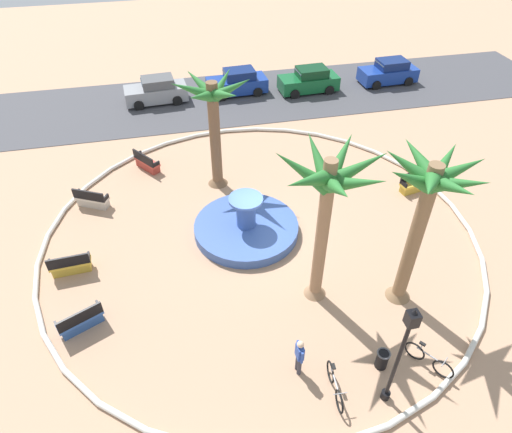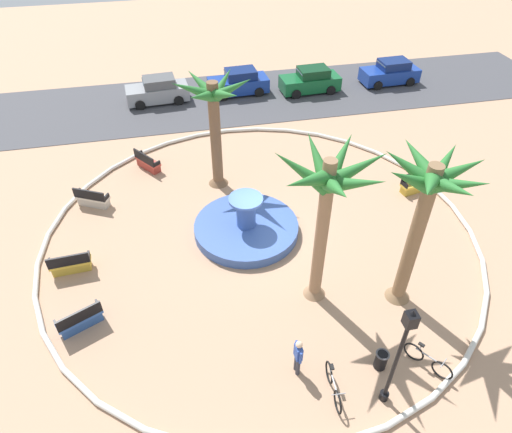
{
  "view_description": "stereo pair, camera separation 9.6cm",
  "coord_description": "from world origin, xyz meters",
  "px_view_note": "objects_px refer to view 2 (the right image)",
  "views": [
    {
      "loc": [
        -3.36,
        -14.44,
        13.43
      ],
      "look_at": [
        -0.17,
        0.09,
        1.0
      ],
      "focal_mm": 31.71,
      "sensor_mm": 36.0,
      "label": 1
    },
    {
      "loc": [
        -3.27,
        -14.47,
        13.43
      ],
      "look_at": [
        -0.17,
        0.09,
        1.0
      ],
      "focal_mm": 31.71,
      "sensor_mm": 36.0,
      "label": 2
    }
  ],
  "objects_px": {
    "palm_tree_mid_plaza": "(328,195)",
    "bench_southwest": "(415,185)",
    "palm_tree_near_fountain": "(214,112)",
    "palm_tree_by_curb": "(427,201)",
    "bench_southeast": "(80,320)",
    "bicycle_red_frame": "(333,386)",
    "parked_car_second": "(239,83)",
    "bicycle_by_lamppost": "(428,360)",
    "bench_north": "(93,200)",
    "fountain": "(246,227)",
    "parked_car_rightmost": "(390,73)",
    "parked_car_third": "(310,81)",
    "person_cyclist_helmet": "(298,356)",
    "lamppost": "(400,352)",
    "bench_west": "(148,163)",
    "parked_car_leftmost": "(158,91)",
    "bench_east": "(71,265)",
    "trash_bin": "(381,360)"
  },
  "relations": [
    {
      "from": "lamppost",
      "to": "parked_car_rightmost",
      "type": "xyz_separation_m",
      "value": [
        10.35,
        22.15,
        -1.75
      ]
    },
    {
      "from": "palm_tree_near_fountain",
      "to": "palm_tree_by_curb",
      "type": "bearing_deg",
      "value": -57.48
    },
    {
      "from": "fountain",
      "to": "palm_tree_by_curb",
      "type": "height_order",
      "value": "palm_tree_by_curb"
    },
    {
      "from": "person_cyclist_helmet",
      "to": "parked_car_third",
      "type": "xyz_separation_m",
      "value": [
        6.81,
        20.52,
        -0.11
      ]
    },
    {
      "from": "person_cyclist_helmet",
      "to": "parked_car_leftmost",
      "type": "height_order",
      "value": "parked_car_leftmost"
    },
    {
      "from": "palm_tree_near_fountain",
      "to": "parked_car_second",
      "type": "xyz_separation_m",
      "value": [
        2.92,
        10.2,
        -3.2
      ]
    },
    {
      "from": "palm_tree_mid_plaza",
      "to": "trash_bin",
      "type": "relative_size",
      "value": 8.66
    },
    {
      "from": "bench_southwest",
      "to": "parked_car_third",
      "type": "relative_size",
      "value": 0.41
    },
    {
      "from": "bench_southeast",
      "to": "parked_car_rightmost",
      "type": "height_order",
      "value": "parked_car_rightmost"
    },
    {
      "from": "bench_north",
      "to": "lamppost",
      "type": "height_order",
      "value": "lamppost"
    },
    {
      "from": "palm_tree_mid_plaza",
      "to": "parked_car_rightmost",
      "type": "distance_m",
      "value": 21.24
    },
    {
      "from": "bench_southwest",
      "to": "bicycle_by_lamppost",
      "type": "relative_size",
      "value": 1.15
    },
    {
      "from": "bench_southeast",
      "to": "person_cyclist_helmet",
      "type": "height_order",
      "value": "person_cyclist_helmet"
    },
    {
      "from": "lamppost",
      "to": "parked_car_second",
      "type": "bearing_deg",
      "value": 91.12
    },
    {
      "from": "parked_car_leftmost",
      "to": "parked_car_second",
      "type": "bearing_deg",
      "value": 1.68
    },
    {
      "from": "palm_tree_near_fountain",
      "to": "bicycle_by_lamppost",
      "type": "height_order",
      "value": "palm_tree_near_fountain"
    },
    {
      "from": "bicycle_red_frame",
      "to": "parked_car_rightmost",
      "type": "xyz_separation_m",
      "value": [
        11.86,
        21.64,
        0.4
      ]
    },
    {
      "from": "parked_car_leftmost",
      "to": "bench_southeast",
      "type": "bearing_deg",
      "value": -101.31
    },
    {
      "from": "fountain",
      "to": "parked_car_leftmost",
      "type": "distance_m",
      "value": 14.36
    },
    {
      "from": "palm_tree_mid_plaza",
      "to": "bench_southwest",
      "type": "relative_size",
      "value": 3.8
    },
    {
      "from": "bench_west",
      "to": "bicycle_by_lamppost",
      "type": "height_order",
      "value": "bench_west"
    },
    {
      "from": "bench_north",
      "to": "palm_tree_near_fountain",
      "type": "bearing_deg",
      "value": 5.35
    },
    {
      "from": "bench_west",
      "to": "parked_car_rightmost",
      "type": "xyz_separation_m",
      "value": [
        17.15,
        7.55,
        0.43
      ]
    },
    {
      "from": "bench_west",
      "to": "bench_southwest",
      "type": "relative_size",
      "value": 0.95
    },
    {
      "from": "parked_car_third",
      "to": "bench_southwest",
      "type": "bearing_deg",
      "value": -82.22
    },
    {
      "from": "bench_east",
      "to": "bench_southeast",
      "type": "xyz_separation_m",
      "value": [
        0.6,
        -2.92,
        0.0
      ]
    },
    {
      "from": "palm_tree_mid_plaza",
      "to": "bench_north",
      "type": "relative_size",
      "value": 3.83
    },
    {
      "from": "bench_southeast",
      "to": "bicycle_red_frame",
      "type": "height_order",
      "value": "bench_southeast"
    },
    {
      "from": "trash_bin",
      "to": "palm_tree_by_curb",
      "type": "bearing_deg",
      "value": 54.01
    },
    {
      "from": "bicycle_by_lamppost",
      "to": "fountain",
      "type": "bearing_deg",
      "value": 119.91
    },
    {
      "from": "bench_west",
      "to": "bench_southeast",
      "type": "height_order",
      "value": "same"
    },
    {
      "from": "bench_west",
      "to": "parked_car_leftmost",
      "type": "bearing_deg",
      "value": 83.34
    },
    {
      "from": "bench_southwest",
      "to": "parked_car_second",
      "type": "height_order",
      "value": "parked_car_second"
    },
    {
      "from": "parked_car_second",
      "to": "person_cyclist_helmet",
      "type": "bearing_deg",
      "value": -95.26
    },
    {
      "from": "person_cyclist_helmet",
      "to": "bench_west",
      "type": "bearing_deg",
      "value": 108.54
    },
    {
      "from": "bench_west",
      "to": "trash_bin",
      "type": "bearing_deg",
      "value": -62.19
    },
    {
      "from": "bench_west",
      "to": "palm_tree_by_curb",
      "type": "bearing_deg",
      "value": -50.29
    },
    {
      "from": "bench_north",
      "to": "lamppost",
      "type": "distance_m",
      "value": 15.38
    },
    {
      "from": "palm_tree_mid_plaza",
      "to": "lamppost",
      "type": "xyz_separation_m",
      "value": [
        0.78,
        -4.51,
        -2.24
      ]
    },
    {
      "from": "bench_east",
      "to": "trash_bin",
      "type": "relative_size",
      "value": 2.23
    },
    {
      "from": "bench_east",
      "to": "bench_southeast",
      "type": "height_order",
      "value": "same"
    },
    {
      "from": "fountain",
      "to": "trash_bin",
      "type": "distance_m",
      "value": 8.08
    },
    {
      "from": "palm_tree_mid_plaza",
      "to": "bicycle_by_lamppost",
      "type": "bearing_deg",
      "value": -55.51
    },
    {
      "from": "palm_tree_near_fountain",
      "to": "bicycle_by_lamppost",
      "type": "bearing_deg",
      "value": -66.28
    },
    {
      "from": "bench_north",
      "to": "parked_car_leftmost",
      "type": "bearing_deg",
      "value": 71.42
    },
    {
      "from": "fountain",
      "to": "palm_tree_by_curb",
      "type": "distance_m",
      "value": 8.18
    },
    {
      "from": "fountain",
      "to": "parked_car_rightmost",
      "type": "distance_m",
      "value": 18.85
    },
    {
      "from": "palm_tree_by_curb",
      "to": "bicycle_by_lamppost",
      "type": "relative_size",
      "value": 4.32
    },
    {
      "from": "parked_car_rightmost",
      "to": "palm_tree_by_curb",
      "type": "bearing_deg",
      "value": -113.7
    },
    {
      "from": "bench_southeast",
      "to": "parked_car_second",
      "type": "distance_m",
      "value": 20.06
    }
  ]
}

